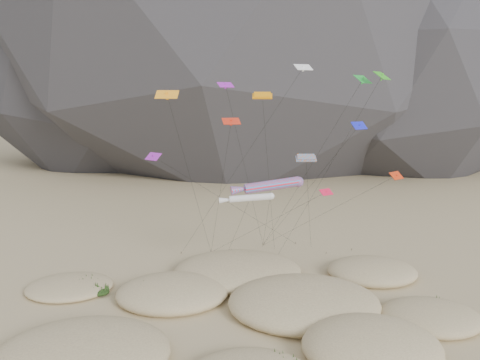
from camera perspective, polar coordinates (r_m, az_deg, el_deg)
name	(u,v)px	position (r m, az deg, el deg)	size (l,w,h in m)	color
ground	(274,328)	(49.73, 4.16, -17.54)	(500.00, 500.00, 0.00)	#CCB789
dunes	(252,307)	(52.15, 1.50, -15.21)	(50.36, 34.98, 4.06)	#CCB789
dune_grass	(258,302)	(52.94, 2.18, -14.65)	(41.50, 29.58, 1.60)	black
kite_stakes	(267,250)	(71.43, 3.34, -8.52)	(25.79, 6.48, 0.30)	#3F2D1E
rainbow_tube_kite	(269,185)	(58.01, 3.60, -0.67)	(9.30, 13.94, 13.19)	red
white_tube_kite	(248,198)	(56.68, 0.97, -2.23)	(6.74, 9.09, 11.56)	silver
orange_parafoil	(263,98)	(59.83, 2.76, 9.99)	(4.21, 9.33, 23.61)	orange
multi_parafoil	(306,159)	(58.24, 8.06, 2.55)	(4.80, 12.74, 16.06)	orange
delta_kites	(288,115)	(55.79, 5.90, 7.83)	(29.71, 21.58, 26.94)	orange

